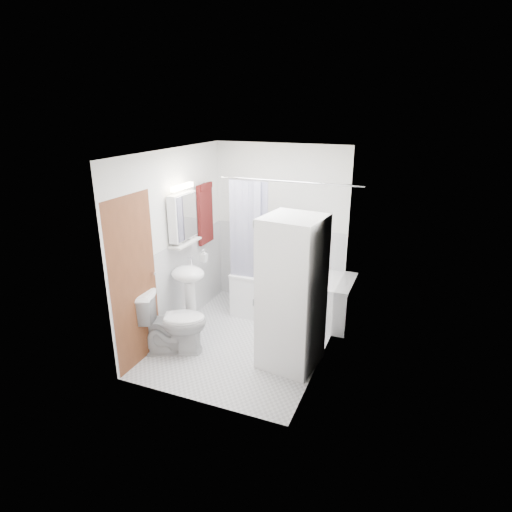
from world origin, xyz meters
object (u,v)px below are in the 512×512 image
at_px(sink, 189,285).
at_px(washer_dryer, 291,293).
at_px(bathtub, 293,293).
at_px(toilet, 173,322).

distance_m(sink, washer_dryer, 1.45).
height_order(bathtub, sink, sink).
bearing_deg(sink, washer_dryer, -6.35).
xyz_separation_m(sink, toilet, (0.03, -0.46, -0.31)).
bearing_deg(bathtub, toilet, -126.00).
distance_m(washer_dryer, toilet, 1.51).
bearing_deg(washer_dryer, toilet, -160.66).
xyz_separation_m(bathtub, toilet, (-1.07, -1.47, 0.05)).
xyz_separation_m(washer_dryer, toilet, (-1.40, -0.30, -0.49)).
distance_m(bathtub, sink, 1.54).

